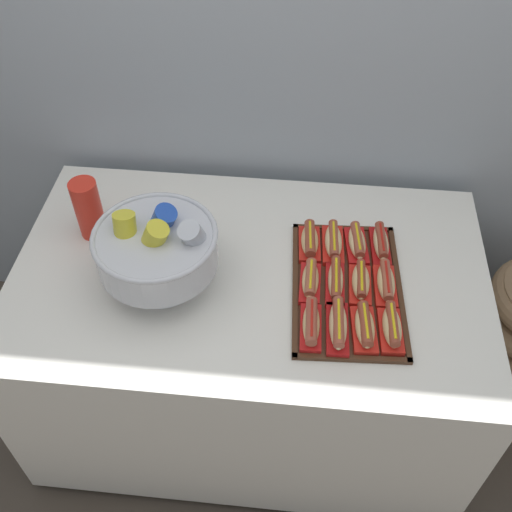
% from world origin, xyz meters
% --- Properties ---
extents(ground_plane, '(10.00, 10.00, 0.00)m').
position_xyz_m(ground_plane, '(0.00, 0.00, 0.00)').
color(ground_plane, '#4C4238').
extents(back_wall, '(6.00, 0.10, 2.60)m').
position_xyz_m(back_wall, '(0.00, 0.55, 1.30)').
color(back_wall, '#9EA8B2').
rests_on(back_wall, ground_plane).
extents(buffet_table, '(1.49, 0.90, 0.78)m').
position_xyz_m(buffet_table, '(0.00, 0.00, 0.41)').
color(buffet_table, white).
rests_on(buffet_table, ground_plane).
extents(serving_tray, '(0.36, 0.54, 0.01)m').
position_xyz_m(serving_tray, '(0.30, -0.04, 0.79)').
color(serving_tray, '#472B19').
rests_on(serving_tray, buffet_table).
extents(hot_dog_0, '(0.06, 0.16, 0.06)m').
position_xyz_m(hot_dog_0, '(0.20, -0.21, 0.82)').
color(hot_dog_0, red).
rests_on(hot_dog_0, serving_tray).
extents(hot_dog_1, '(0.07, 0.18, 0.06)m').
position_xyz_m(hot_dog_1, '(0.27, -0.21, 0.82)').
color(hot_dog_1, '#B21414').
rests_on(hot_dog_1, serving_tray).
extents(hot_dog_2, '(0.08, 0.16, 0.06)m').
position_xyz_m(hot_dog_2, '(0.35, -0.21, 0.81)').
color(hot_dog_2, red).
rests_on(hot_dog_2, serving_tray).
extents(hot_dog_3, '(0.07, 0.16, 0.06)m').
position_xyz_m(hot_dog_3, '(0.42, -0.20, 0.82)').
color(hot_dog_3, red).
rests_on(hot_dog_3, serving_tray).
extents(hot_dog_4, '(0.06, 0.16, 0.06)m').
position_xyz_m(hot_dog_4, '(0.19, -0.05, 0.81)').
color(hot_dog_4, red).
rests_on(hot_dog_4, serving_tray).
extents(hot_dog_5, '(0.06, 0.17, 0.06)m').
position_xyz_m(hot_dog_5, '(0.26, -0.04, 0.82)').
color(hot_dog_5, red).
rests_on(hot_dog_5, serving_tray).
extents(hot_dog_6, '(0.07, 0.15, 0.06)m').
position_xyz_m(hot_dog_6, '(0.34, -0.04, 0.81)').
color(hot_dog_6, red).
rests_on(hot_dog_6, serving_tray).
extents(hot_dog_7, '(0.07, 0.16, 0.06)m').
position_xyz_m(hot_dog_7, '(0.41, -0.04, 0.82)').
color(hot_dog_7, red).
rests_on(hot_dog_7, serving_tray).
extents(hot_dog_8, '(0.08, 0.16, 0.06)m').
position_xyz_m(hot_dog_8, '(0.18, 0.12, 0.81)').
color(hot_dog_8, red).
rests_on(hot_dog_8, serving_tray).
extents(hot_dog_9, '(0.07, 0.17, 0.06)m').
position_xyz_m(hot_dog_9, '(0.25, 0.12, 0.81)').
color(hot_dog_9, red).
rests_on(hot_dog_9, serving_tray).
extents(hot_dog_10, '(0.08, 0.17, 0.06)m').
position_xyz_m(hot_dog_10, '(0.33, 0.12, 0.81)').
color(hot_dog_10, red).
rests_on(hot_dog_10, serving_tray).
extents(hot_dog_11, '(0.07, 0.17, 0.06)m').
position_xyz_m(hot_dog_11, '(0.40, 0.13, 0.82)').
color(hot_dog_11, '#B21414').
rests_on(hot_dog_11, serving_tray).
extents(punch_bowl, '(0.36, 0.36, 0.27)m').
position_xyz_m(punch_bowl, '(-0.26, -0.07, 0.93)').
color(punch_bowl, silver).
rests_on(punch_bowl, buffet_table).
extents(cup_stack, '(0.09, 0.09, 0.21)m').
position_xyz_m(cup_stack, '(-0.53, 0.12, 0.89)').
color(cup_stack, red).
rests_on(cup_stack, buffet_table).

